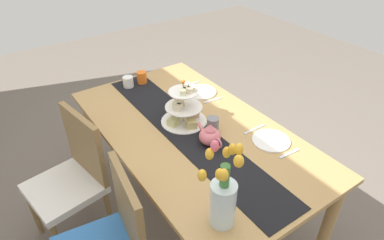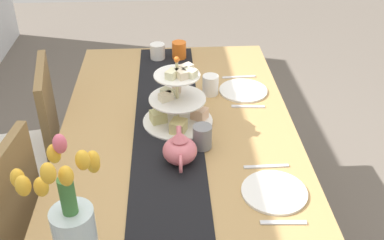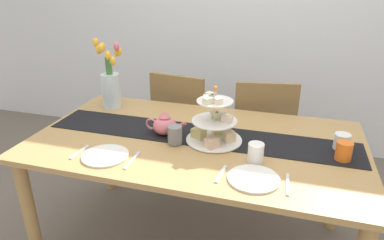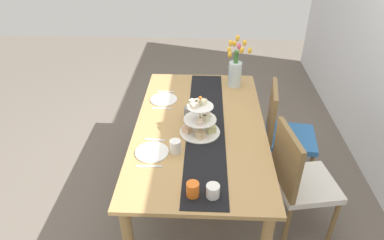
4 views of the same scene
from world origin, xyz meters
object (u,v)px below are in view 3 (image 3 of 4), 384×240
(cream_jug, at_px, (342,142))
(mug_white_text, at_px, (256,153))
(tiered_cake_stand, at_px, (214,125))
(teapot, at_px, (165,125))
(mug_orange, at_px, (344,151))
(mug_grey, at_px, (175,135))
(fork_left, at_px, (80,152))
(fork_right, at_px, (221,174))
(tulip_vase, at_px, (110,83))
(knife_left, at_px, (132,160))
(knife_right, at_px, (288,184))
(dinner_plate_left, at_px, (105,156))
(dinner_plate_right, at_px, (254,179))
(dining_table, at_px, (197,154))
(chair_right, at_px, (262,132))
(chair_left, at_px, (184,122))

(cream_jug, bearing_deg, mug_white_text, -148.08)
(tiered_cake_stand, xyz_separation_m, teapot, (-0.28, -0.00, -0.03))
(teapot, distance_m, mug_orange, 0.92)
(teapot, height_order, mug_grey, teapot)
(fork_left, xyz_separation_m, fork_right, (0.73, 0.00, 0.00))
(tiered_cake_stand, bearing_deg, fork_left, -152.47)
(mug_white_text, bearing_deg, fork_left, -169.43)
(tulip_vase, bearing_deg, teapot, -31.73)
(knife_left, bearing_deg, fork_right, 0.00)
(knife_left, bearing_deg, knife_right, 0.00)
(dinner_plate_left, height_order, dinner_plate_right, same)
(dining_table, distance_m, mug_white_text, 0.40)
(chair_right, xyz_separation_m, knife_right, (0.20, -1.04, 0.25))
(knife_left, bearing_deg, teapot, 81.75)
(dinner_plate_left, relative_size, dinner_plate_right, 1.00)
(tulip_vase, relative_size, dinner_plate_left, 1.97)
(dinner_plate_left, height_order, fork_right, dinner_plate_left)
(tiered_cake_stand, bearing_deg, cream_jug, 7.95)
(mug_white_text, xyz_separation_m, mug_orange, (0.40, 0.13, 0.00))
(knife_left, bearing_deg, chair_right, 63.28)
(fork_left, bearing_deg, dinner_plate_left, 0.00)
(knife_right, bearing_deg, mug_white_text, 134.71)
(tulip_vase, relative_size, mug_white_text, 4.78)
(chair_left, height_order, tiered_cake_stand, tiered_cake_stand)
(chair_right, distance_m, fork_left, 1.35)
(fork_right, bearing_deg, fork_left, 180.00)
(fork_right, bearing_deg, tiered_cake_stand, 108.81)
(cream_jug, distance_m, fork_left, 1.33)
(mug_white_text, bearing_deg, tulip_vase, 155.36)
(chair_left, height_order, knife_left, chair_left)
(dinner_plate_right, bearing_deg, dinner_plate_left, 180.00)
(chair_right, xyz_separation_m, tiered_cake_stand, (-0.20, -0.72, 0.34))
(knife_left, distance_m, fork_right, 0.44)
(dinner_plate_left, distance_m, mug_grey, 0.37)
(teapot, height_order, mug_white_text, teapot)
(dinner_plate_left, relative_size, knife_left, 1.35)
(mug_white_text, bearing_deg, dinner_plate_right, -85.22)
(tulip_vase, height_order, fork_left, tulip_vase)
(fork_left, distance_m, dinner_plate_right, 0.87)
(dining_table, bearing_deg, mug_white_text, -25.57)
(chair_left, distance_m, dinner_plate_left, 1.08)
(teapot, distance_m, mug_grey, 0.13)
(tiered_cake_stand, xyz_separation_m, knife_left, (-0.33, -0.32, -0.09))
(fork_left, relative_size, mug_grey, 1.58)
(tiered_cake_stand, distance_m, cream_jug, 0.65)
(chair_left, height_order, cream_jug, chair_left)
(tiered_cake_stand, distance_m, tulip_vase, 0.83)
(knife_right, bearing_deg, dinner_plate_left, 180.00)
(cream_jug, bearing_deg, tiered_cake_stand, -172.05)
(tiered_cake_stand, bearing_deg, chair_left, 119.09)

